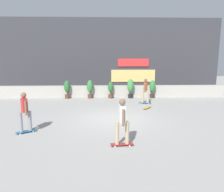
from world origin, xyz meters
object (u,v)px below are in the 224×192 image
skateboard_near_camera (147,108)px  potted_plant_0 (67,88)px  potted_plant_1 (90,88)px  skater_foreground (145,90)px  skater_mid_plaza (25,111)px  potted_plant_4 (152,88)px  potted_plant_3 (131,87)px  potted_plant_2 (111,89)px  skater_far_left (122,120)px

skateboard_near_camera → potted_plant_0: bearing=147.4°
potted_plant_1 → skater_foreground: (3.82, -2.09, 0.15)m
potted_plant_1 → skateboard_near_camera: size_ratio=1.82×
skateboard_near_camera → skater_mid_plaza: bearing=-145.4°
potted_plant_4 → potted_plant_0: bearing=-180.0°
potted_plant_1 → potted_plant_3: bearing=-0.0°
potted_plant_2 → potted_plant_4: potted_plant_4 is taller
potted_plant_1 → potted_plant_3: potted_plant_3 is taller
potted_plant_1 → skater_foreground: skater_foreground is taller
potted_plant_2 → skater_mid_plaza: size_ratio=0.74×
potted_plant_4 → potted_plant_2: bearing=-180.0°
potted_plant_0 → potted_plant_2: potted_plant_0 is taller
potted_plant_2 → potted_plant_4: (3.19, 0.00, 0.08)m
potted_plant_2 → skateboard_near_camera: bearing=-58.4°
skater_mid_plaza → potted_plant_1: bearing=73.9°
potted_plant_3 → skater_far_left: 9.08m
potted_plant_1 → potted_plant_3: size_ratio=0.95×
potted_plant_3 → skater_mid_plaza: size_ratio=0.86×
skater_mid_plaza → skateboard_near_camera: bearing=34.6°
skater_far_left → skater_mid_plaza: bearing=159.1°
potted_plant_2 → skater_foreground: size_ratio=0.74×
potted_plant_3 → potted_plant_2: bearing=180.0°
potted_plant_1 → skater_far_left: bearing=-79.3°
potted_plant_1 → skateboard_near_camera: 5.11m
potted_plant_0 → skater_far_left: skater_far_left is taller
potted_plant_1 → skater_mid_plaza: 7.81m
potted_plant_0 → skater_far_left: bearing=-69.1°
skater_mid_plaza → skater_far_left: same height
potted_plant_0 → potted_plant_4: bearing=0.0°
potted_plant_1 → skater_far_left: 9.14m
potted_plant_0 → potted_plant_4: size_ratio=1.00×
potted_plant_1 → potted_plant_2: 1.56m
potted_plant_0 → skater_foreground: bearing=-20.7°
skater_far_left → potted_plant_0: bearing=110.9°
potted_plant_4 → skateboard_near_camera: 3.69m
potted_plant_3 → potted_plant_1: bearing=180.0°
potted_plant_1 → potted_plant_3: 3.07m
potted_plant_2 → skater_foreground: (2.26, -2.09, 0.25)m
potted_plant_3 → skater_far_left: (-1.37, -8.98, 0.09)m
potted_plant_1 → skater_far_left: skater_far_left is taller
potted_plant_1 → potted_plant_4: (4.75, 0.00, -0.02)m
skater_far_left → skateboard_near_camera: size_ratio=2.23×
potted_plant_4 → skater_far_left: (-3.05, -8.98, 0.17)m
skater_foreground → skateboard_near_camera: size_ratio=2.23×
skater_mid_plaza → skater_far_left: 4.14m
skater_mid_plaza → skater_foreground: bearing=42.1°
potted_plant_1 → potted_plant_4: size_ratio=1.02×
potted_plant_1 → potted_plant_2: size_ratio=1.10×
potted_plant_2 → skater_far_left: skater_far_left is taller
potted_plant_3 → skater_foreground: skater_foreground is taller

